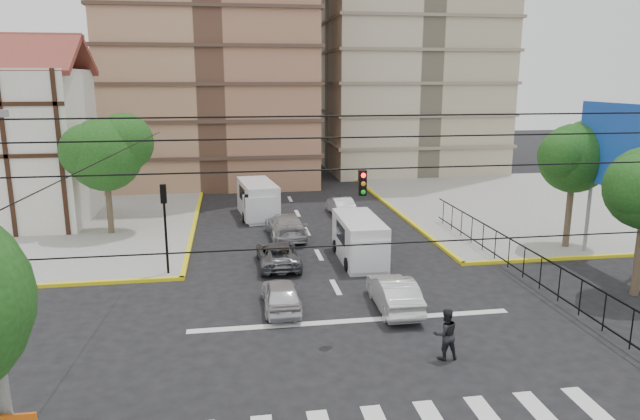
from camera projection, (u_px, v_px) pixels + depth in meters
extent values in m
plane|color=black|center=(360.00, 334.00, 21.55)|extent=(160.00, 160.00, 0.00)
cube|color=gray|center=(555.00, 203.00, 43.82)|extent=(26.00, 26.00, 0.15)
cube|color=silver|center=(353.00, 321.00, 22.70)|extent=(13.00, 0.40, 0.01)
cube|color=silver|center=(5.00, 149.00, 36.77)|extent=(10.00, 8.00, 10.00)
cube|color=maroon|center=(4.00, 55.00, 37.27)|extent=(10.80, 4.25, 2.65)
cylinder|color=slate|center=(639.00, 235.00, 27.12)|extent=(0.20, 0.20, 4.00)
cylinder|color=slate|center=(588.00, 216.00, 30.97)|extent=(0.20, 0.20, 4.00)
cube|color=silver|center=(621.00, 146.00, 28.14)|extent=(0.25, 6.00, 4.00)
cube|color=blue|center=(617.00, 146.00, 28.11)|extent=(0.08, 6.20, 4.20)
cylinder|color=#473828|center=(640.00, 250.00, 24.98)|extent=(0.36, 0.36, 4.20)
sphere|color=#194112|center=(638.00, 186.00, 23.92)|extent=(2.70, 2.70, 2.70)
cylinder|color=#473828|center=(569.00, 210.00, 31.83)|extent=(0.36, 0.36, 4.48)
sphere|color=#194112|center=(574.00, 158.00, 31.18)|extent=(3.80, 3.80, 3.80)
sphere|color=#194112|center=(588.00, 147.00, 31.48)|extent=(3.04, 3.04, 3.04)
sphere|color=#194112|center=(565.00, 156.00, 30.73)|extent=(2.85, 2.85, 2.85)
cylinder|color=#473828|center=(109.00, 202.00, 34.64)|extent=(0.36, 0.36, 4.20)
sphere|color=#194112|center=(105.00, 154.00, 33.99)|extent=(4.40, 4.40, 4.40)
sphere|color=#194112|center=(124.00, 142.00, 34.30)|extent=(3.52, 3.52, 3.52)
sphere|color=#194112|center=(88.00, 152.00, 33.52)|extent=(3.30, 3.30, 3.30)
cylinder|color=black|center=(166.00, 239.00, 27.44)|extent=(0.12, 0.12, 3.50)
cube|color=black|center=(163.00, 194.00, 26.94)|extent=(0.28, 0.22, 0.90)
sphere|color=#FF0C0C|center=(163.00, 188.00, 26.87)|extent=(0.17, 0.17, 0.17)
cube|color=black|center=(362.00, 183.00, 20.24)|extent=(0.28, 0.22, 0.90)
cylinder|color=black|center=(464.00, 240.00, 11.48)|extent=(18.00, 0.03, 0.03)
cube|color=silver|center=(359.00, 239.00, 29.99)|extent=(2.03, 5.03, 2.31)
cube|color=silver|center=(368.00, 253.00, 28.09)|extent=(1.91, 1.21, 1.61)
cube|color=black|center=(370.00, 245.00, 27.63)|extent=(1.86, 0.11, 0.90)
cylinder|color=black|center=(348.00, 264.00, 28.48)|extent=(0.25, 0.70, 0.70)
cylinder|color=black|center=(385.00, 263.00, 28.77)|extent=(0.25, 0.70, 0.70)
cylinder|color=black|center=(336.00, 246.00, 31.57)|extent=(0.25, 0.70, 0.70)
cylinder|color=black|center=(369.00, 245.00, 31.86)|extent=(0.25, 0.70, 0.70)
cube|color=silver|center=(258.00, 199.00, 39.64)|extent=(2.78, 5.53, 2.44)
cube|color=silver|center=(259.00, 208.00, 37.63)|extent=(2.16, 1.52, 1.70)
cube|color=black|center=(260.00, 201.00, 37.14)|extent=(1.96, 0.35, 0.95)
cylinder|color=black|center=(244.00, 217.00, 38.04)|extent=(0.25, 0.74, 0.74)
cylinder|color=black|center=(274.00, 216.00, 38.35)|extent=(0.25, 0.74, 0.74)
cylinder|color=black|center=(243.00, 206.00, 41.31)|extent=(0.25, 0.74, 0.74)
cylinder|color=black|center=(271.00, 205.00, 41.61)|extent=(0.25, 0.74, 0.74)
imported|color=silver|center=(281.00, 294.00, 23.74)|extent=(1.54, 3.80, 1.29)
imported|color=silver|center=(394.00, 293.00, 23.73)|extent=(1.58, 4.31, 1.41)
imported|color=slate|center=(278.00, 254.00, 29.27)|extent=(2.11, 4.47, 1.24)
imported|color=#B9BABE|center=(286.00, 225.00, 34.46)|extent=(2.34, 5.22, 1.49)
imported|color=black|center=(360.00, 220.00, 35.86)|extent=(1.95, 4.46, 1.49)
imported|color=silver|center=(341.00, 206.00, 40.29)|extent=(1.52, 3.93, 1.28)
imported|color=black|center=(445.00, 334.00, 19.45)|extent=(0.92, 0.74, 1.82)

